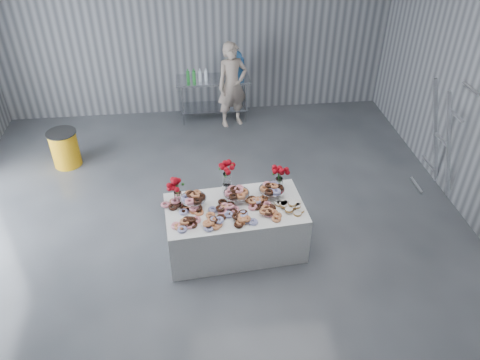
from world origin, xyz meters
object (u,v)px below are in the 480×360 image
(stepladder, at_px, (442,140))
(display_table, at_px, (235,228))
(water_jug, at_px, (237,66))
(person, at_px, (232,85))
(prep_table, at_px, (213,91))
(trash_barrel, at_px, (65,149))

(stepladder, bearing_deg, display_table, -163.47)
(water_jug, xyz_separation_m, person, (-0.13, -0.30, -0.28))
(prep_table, distance_m, water_jug, 0.73)
(prep_table, relative_size, trash_barrel, 2.22)
(trash_barrel, bearing_deg, display_table, -41.80)
(water_jug, bearing_deg, display_table, -96.74)
(prep_table, bearing_deg, stepladder, -41.09)
(prep_table, xyz_separation_m, person, (0.37, -0.30, 0.25))
(water_jug, bearing_deg, person, -113.59)
(display_table, xyz_separation_m, trash_barrel, (-2.82, 2.52, -0.04))
(water_jug, height_order, trash_barrel, water_jug)
(stepladder, bearing_deg, person, 138.68)
(water_jug, bearing_deg, prep_table, 180.00)
(water_jug, bearing_deg, trash_barrel, -155.70)
(person, height_order, stepladder, stepladder)
(prep_table, height_order, trash_barrel, prep_table)
(prep_table, relative_size, stepladder, 0.76)
(stepladder, bearing_deg, water_jug, 134.41)
(prep_table, bearing_deg, person, -39.11)
(person, bearing_deg, stepladder, -60.25)
(person, xyz_separation_m, trash_barrel, (-3.16, -1.19, -0.53))
(display_table, xyz_separation_m, person, (0.34, 3.70, 0.49))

